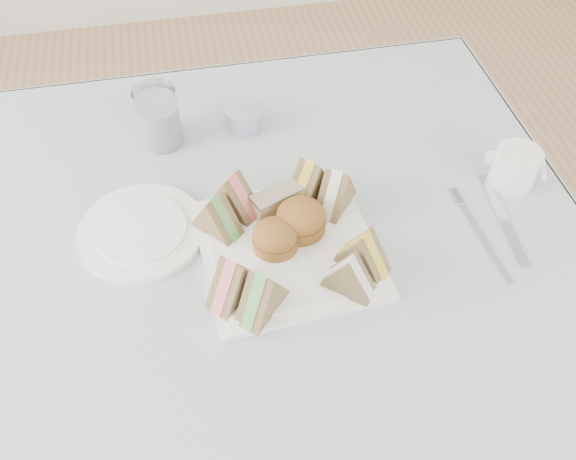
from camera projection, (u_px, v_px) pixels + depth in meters
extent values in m
plane|color=#9E7751|center=(273.00, 455.00, 1.45)|extent=(4.00, 4.00, 0.00)
cube|color=brown|center=(270.00, 385.00, 1.17)|extent=(0.90, 0.90, 0.74)
cube|color=#B6BDC4|center=(264.00, 269.00, 0.89)|extent=(1.02, 1.02, 0.01)
cube|color=white|center=(288.00, 249.00, 0.90)|extent=(0.27, 0.27, 0.01)
cylinder|color=brown|center=(275.00, 237.00, 0.88)|extent=(0.07, 0.07, 0.05)
cylinder|color=brown|center=(301.00, 219.00, 0.90)|extent=(0.10, 0.10, 0.05)
cube|color=tan|center=(278.00, 201.00, 0.93)|extent=(0.09, 0.06, 0.04)
cylinder|color=white|center=(141.00, 231.00, 0.92)|extent=(0.20, 0.20, 0.01)
cylinder|color=white|center=(158.00, 117.00, 1.02)|extent=(0.09, 0.09, 0.11)
cylinder|color=silver|center=(244.00, 119.00, 1.07)|extent=(0.09, 0.09, 0.04)
cube|color=silver|center=(503.00, 219.00, 0.94)|extent=(0.03, 0.19, 0.00)
cube|color=silver|center=(485.00, 242.00, 0.91)|extent=(0.02, 0.16, 0.00)
cylinder|color=white|center=(515.00, 167.00, 0.97)|extent=(0.09, 0.09, 0.06)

